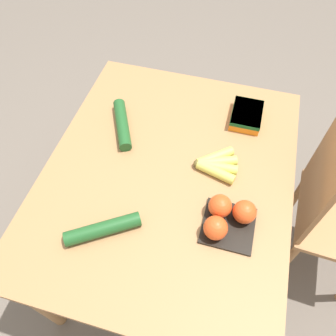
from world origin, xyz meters
name	(u,v)px	position (x,y,z in m)	size (l,w,h in m)	color
ground_plane	(168,245)	(0.00, 0.00, 0.00)	(12.00, 12.00, 0.00)	#665B51
dining_table	(168,186)	(0.00, 0.00, 0.63)	(1.16, 0.95, 0.74)	#9E7044
chair	(332,209)	(-0.15, 0.70, 0.52)	(0.44, 0.42, 1.01)	#A87547
banana_bunch	(215,164)	(-0.07, 0.17, 0.76)	(0.17, 0.17, 0.04)	brown
tomato_pack	(227,217)	(0.15, 0.25, 0.78)	(0.18, 0.18, 0.09)	black
carrot_bag	(247,115)	(-0.36, 0.25, 0.76)	(0.17, 0.13, 0.05)	orange
cucumber_near	(122,124)	(-0.17, -0.25, 0.76)	(0.25, 0.16, 0.05)	#1E5123
cucumber_far	(103,229)	(0.30, -0.15, 0.76)	(0.18, 0.24, 0.05)	#1E5123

